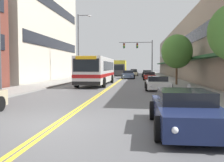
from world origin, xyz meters
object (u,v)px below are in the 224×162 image
car_dark_grey_moving_third (134,72)px  box_truck (120,68)px  car_red_parked_right_far (150,76)px  street_lamp_left_near (4,20)px  street_tree_right_mid (177,52)px  car_silver_parked_left_mid (94,75)px  car_black_parked_right_end (147,74)px  car_slate_blue_moving_lead (128,75)px  street_lamp_left_far (80,43)px  car_navy_parked_right_foreground (185,111)px  fire_hydrant (189,90)px  traffic_signal_mast (141,51)px  car_champagne_moving_second (134,73)px  city_bus (97,70)px  car_white_parked_right_mid (158,83)px

car_dark_grey_moving_third → box_truck: box_truck is taller
car_red_parked_right_far → street_lamp_left_near: size_ratio=0.56×
car_dark_grey_moving_third → street_tree_right_mid: size_ratio=0.87×
car_dark_grey_moving_third → box_truck: (-2.90, -11.19, 1.08)m
car_silver_parked_left_mid → car_black_parked_right_end: car_black_parked_right_end is taller
car_slate_blue_moving_lead → street_lamp_left_far: size_ratio=0.54×
car_black_parked_right_end → street_lamp_left_near: (-9.36, -35.05, 4.08)m
car_navy_parked_right_foreground → fire_hydrant: size_ratio=5.87×
car_navy_parked_right_foreground → traffic_signal_mast: traffic_signal_mast is taller
car_champagne_moving_second → street_lamp_left_far: (-6.72, -24.55, 4.61)m
car_silver_parked_left_mid → car_champagne_moving_second: car_champagne_moving_second is taller
city_bus → street_tree_right_mid: (8.59, -0.66, 1.91)m
city_bus → street_lamp_left_near: street_lamp_left_near is taller
car_red_parked_right_far → car_slate_blue_moving_lead: (-3.39, 4.12, 0.07)m
street_lamp_left_far → fire_hydrant: 20.77m
car_black_parked_right_end → box_truck: size_ratio=0.64×
city_bus → car_slate_blue_moving_lead: bearing=79.2°
car_champagne_moving_second → car_dark_grey_moving_third: size_ratio=0.96×
car_red_parked_right_far → traffic_signal_mast: 8.90m
city_bus → car_dark_grey_moving_third: (3.28, 39.67, -1.04)m
car_navy_parked_right_foreground → car_slate_blue_moving_lead: bearing=95.4°
car_silver_parked_left_mid → car_red_parked_right_far: car_silver_parked_left_mid is taller
car_white_parked_right_mid → fire_hydrant: (1.50, -5.99, -0.03)m
car_red_parked_right_far → car_champagne_moving_second: car_champagne_moving_second is taller
traffic_signal_mast → car_slate_blue_moving_lead: bearing=-120.7°
car_dark_grey_moving_third → traffic_signal_mast: traffic_signal_mast is taller
city_bus → car_silver_parked_left_mid: (-2.61, 12.52, -1.08)m
street_tree_right_mid → car_silver_parked_left_mid: bearing=130.4°
car_silver_parked_left_mid → car_dark_grey_moving_third: size_ratio=1.04×
car_silver_parked_left_mid → box_truck: bearing=79.4°
car_silver_parked_left_mid → fire_hydrant: bearing=-66.6°
street_lamp_left_far → car_white_parked_right_mid: bearing=-49.0°
street_lamp_left_far → car_black_parked_right_end: bearing=59.2°
box_truck → car_slate_blue_moving_lead: bearing=-79.5°
car_red_parked_right_far → street_tree_right_mid: size_ratio=0.84×
city_bus → car_champagne_moving_second: size_ratio=2.68×
car_champagne_moving_second → box_truck: (-3.08, -1.54, 1.12)m
car_white_parked_right_mid → box_truck: (-5.89, 33.98, 1.18)m
street_tree_right_mid → fire_hydrant: 11.29m
car_slate_blue_moving_lead → car_champagne_moving_second: car_slate_blue_moving_lead is taller
car_champagne_moving_second → street_tree_right_mid: 31.25m
street_lamp_left_far → fire_hydrant: street_lamp_left_far is taller
car_champagne_moving_second → street_lamp_left_near: (-6.62, -43.70, 4.11)m
car_champagne_moving_second → traffic_signal_mast: traffic_signal_mast is taller
car_black_parked_right_end → street_lamp_left_far: street_lamp_left_far is taller
box_truck → traffic_signal_mast: size_ratio=1.03×
car_white_parked_right_mid → car_black_parked_right_end: 26.88m
car_slate_blue_moving_lead → car_dark_grey_moving_third: 24.67m
car_champagne_moving_second → street_lamp_left_far: size_ratio=0.49×
car_navy_parked_right_foreground → car_slate_blue_moving_lead: (-3.24, 34.48, 0.06)m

